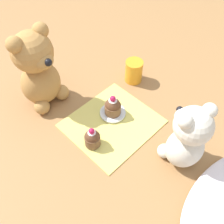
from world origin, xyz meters
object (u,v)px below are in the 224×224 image
teddy_bear_cream (187,138)px  saucer_plate (113,113)px  teddy_bear_tan (38,70)px  juice_glass (134,71)px  cupcake_near_cream_bear (92,138)px  cupcake_near_tan_bear (113,107)px

teddy_bear_cream → saucer_plate: (0.02, -0.24, -0.09)m
teddy_bear_tan → saucer_plate: bearing=-65.7°
teddy_bear_cream → juice_glass: (-0.14, -0.30, -0.06)m
cupcake_near_cream_bear → saucer_plate: bearing=-162.2°
saucer_plate → juice_glass: 0.18m
teddy_bear_cream → juice_glass: teddy_bear_cream is taller
cupcake_near_cream_bear → saucer_plate: size_ratio=0.86×
teddy_bear_tan → juice_glass: size_ratio=3.28×
teddy_bear_tan → juice_glass: bearing=-31.5°
teddy_bear_cream → cupcake_near_tan_bear: size_ratio=2.95×
teddy_bear_tan → cupcake_near_tan_bear: size_ratio=3.64×
teddy_bear_tan → cupcake_near_cream_bear: teddy_bear_tan is taller
juice_glass → saucer_plate: bearing=20.4°
cupcake_near_cream_bear → cupcake_near_tan_bear: 0.12m
teddy_bear_cream → teddy_bear_tan: teddy_bear_tan is taller
teddy_bear_tan → cupcake_near_cream_bear: size_ratio=3.75×
juice_glass → cupcake_near_tan_bear: bearing=20.4°
cupcake_near_cream_bear → saucer_plate: cupcake_near_cream_bear is taller
teddy_bear_tan → saucer_plate: 0.26m
cupcake_near_tan_bear → saucer_plate: bearing=0.0°
cupcake_near_tan_bear → juice_glass: bearing=-159.6°
teddy_bear_tan → cupcake_near_tan_bear: (-0.11, 0.20, -0.09)m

